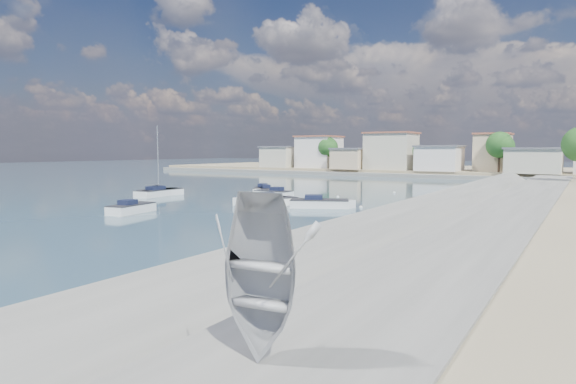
% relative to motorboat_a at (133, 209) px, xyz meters
% --- Properties ---
extents(ground, '(400.00, 400.00, 0.00)m').
position_rel_motorboat_a_xyz_m(ground, '(12.34, 37.72, -0.38)').
color(ground, '#2A4455').
rests_on(ground, ground).
extents(seawall_walkway, '(5.00, 90.00, 1.80)m').
position_rel_motorboat_a_xyz_m(seawall_walkway, '(30.84, 10.72, 0.52)').
color(seawall_walkway, slate).
rests_on(seawall_walkway, ground).
extents(breakwater, '(2.00, 31.02, 0.35)m').
position_rel_motorboat_a_xyz_m(breakwater, '(19.25, 10.40, -0.21)').
color(breakwater, black).
rests_on(breakwater, ground).
extents(far_shore_land, '(160.00, 40.00, 1.40)m').
position_rel_motorboat_a_xyz_m(far_shore_land, '(12.34, 89.72, 0.32)').
color(far_shore_land, gray).
rests_on(far_shore_land, ground).
extents(far_shore_quay, '(160.00, 2.50, 0.80)m').
position_rel_motorboat_a_xyz_m(far_shore_quay, '(12.34, 68.72, 0.02)').
color(far_shore_quay, slate).
rests_on(far_shore_quay, ground).
extents(far_town, '(113.01, 12.80, 8.35)m').
position_rel_motorboat_a_xyz_m(far_town, '(23.06, 74.64, 4.56)').
color(far_town, beige).
rests_on(far_town, far_shore_land).
extents(shore_trees, '(74.56, 38.32, 7.92)m').
position_rel_motorboat_a_xyz_m(shore_trees, '(20.68, 65.83, 5.84)').
color(shore_trees, '#38281E').
rests_on(shore_trees, ground).
extents(motorboat_a, '(2.67, 5.45, 1.48)m').
position_rel_motorboat_a_xyz_m(motorboat_a, '(0.00, 0.00, 0.00)').
color(motorboat_a, white).
rests_on(motorboat_a, ground).
extents(motorboat_b, '(3.50, 5.12, 1.48)m').
position_rel_motorboat_a_xyz_m(motorboat_b, '(8.05, 12.02, -0.00)').
color(motorboat_b, white).
rests_on(motorboat_b, ground).
extents(motorboat_c, '(5.40, 2.04, 1.48)m').
position_rel_motorboat_a_xyz_m(motorboat_c, '(2.50, 19.10, 0.00)').
color(motorboat_c, white).
rests_on(motorboat_c, ground).
extents(motorboat_d, '(4.82, 5.20, 1.48)m').
position_rel_motorboat_a_xyz_m(motorboat_d, '(5.90, 11.68, -0.00)').
color(motorboat_d, white).
rests_on(motorboat_d, ground).
extents(motorboat_e, '(2.99, 6.29, 1.48)m').
position_rel_motorboat_a_xyz_m(motorboat_e, '(-10.48, 13.51, -0.00)').
color(motorboat_e, white).
rests_on(motorboat_e, ground).
extents(motorboat_f, '(3.98, 3.85, 1.48)m').
position_rel_motorboat_a_xyz_m(motorboat_f, '(-0.63, 22.04, -0.00)').
color(motorboat_f, white).
rests_on(motorboat_f, ground).
extents(motorboat_g, '(4.07, 5.34, 1.48)m').
position_rel_motorboat_a_xyz_m(motorboat_g, '(-1.36, 22.41, 0.00)').
color(motorboat_g, white).
rests_on(motorboat_g, ground).
extents(motorboat_h, '(6.36, 4.57, 1.48)m').
position_rel_motorboat_a_xyz_m(motorboat_h, '(12.92, 12.74, -0.00)').
color(motorboat_h, white).
rests_on(motorboat_h, ground).
extents(sailboat, '(2.84, 7.32, 9.00)m').
position_rel_motorboat_a_xyz_m(sailboat, '(-10.37, 12.96, 0.03)').
color(sailboat, white).
rests_on(sailboat, ground).
extents(mooring_buoys, '(16.11, 34.02, 0.37)m').
position_rel_motorboat_a_xyz_m(mooring_buoys, '(16.34, 13.49, -0.33)').
color(mooring_buoys, white).
rests_on(mooring_buoys, ground).
extents(overturned_dinghy, '(3.42, 1.89, 0.61)m').
position_rel_motorboat_a_xyz_m(overturned_dinghy, '(30.34, -22.49, 1.73)').
color(overturned_dinghy, '#A5A8AD').
rests_on(overturned_dinghy, seawall_walkway).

